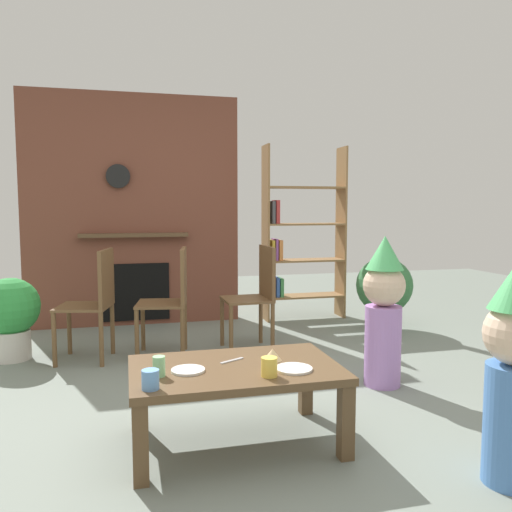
{
  "coord_description": "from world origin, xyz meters",
  "views": [
    {
      "loc": [
        -0.7,
        -2.98,
        1.23
      ],
      "look_at": [
        0.15,
        0.4,
        0.9
      ],
      "focal_mm": 36.19,
      "sensor_mm": 36.0,
      "label": 1
    }
  ],
  "objects_px": {
    "coffee_table": "(235,378)",
    "child_in_pink": "(384,307)",
    "paper_cup_near_right": "(269,367)",
    "dining_chair_left": "(95,298)",
    "bookshelf": "(297,241)",
    "potted_plant_short": "(11,313)",
    "paper_plate_rear": "(188,370)",
    "dining_chair_right": "(257,291)",
    "dining_chair_middle": "(173,295)",
    "paper_plate_front": "(294,369)",
    "birthday_cake_slice": "(272,354)",
    "paper_cup_center": "(150,380)",
    "potted_plant_tall": "(384,287)",
    "paper_cup_near_left": "(159,366)"
  },
  "relations": [
    {
      "from": "paper_plate_front",
      "to": "potted_plant_tall",
      "type": "distance_m",
      "value": 2.85
    },
    {
      "from": "paper_plate_front",
      "to": "dining_chair_middle",
      "type": "height_order",
      "value": "dining_chair_middle"
    },
    {
      "from": "birthday_cake_slice",
      "to": "dining_chair_right",
      "type": "bearing_deg",
      "value": 78.53
    },
    {
      "from": "child_in_pink",
      "to": "dining_chair_right",
      "type": "distance_m",
      "value": 1.28
    },
    {
      "from": "paper_plate_front",
      "to": "birthday_cake_slice",
      "type": "relative_size",
      "value": 1.88
    },
    {
      "from": "birthday_cake_slice",
      "to": "dining_chair_left",
      "type": "distance_m",
      "value": 1.96
    },
    {
      "from": "potted_plant_tall",
      "to": "paper_cup_near_right",
      "type": "bearing_deg",
      "value": -128.51
    },
    {
      "from": "coffee_table",
      "to": "dining_chair_middle",
      "type": "bearing_deg",
      "value": 95.7
    },
    {
      "from": "paper_cup_center",
      "to": "paper_plate_rear",
      "type": "distance_m",
      "value": 0.29
    },
    {
      "from": "paper_plate_rear",
      "to": "coffee_table",
      "type": "bearing_deg",
      "value": 6.74
    },
    {
      "from": "bookshelf",
      "to": "dining_chair_middle",
      "type": "xyz_separation_m",
      "value": [
        -1.47,
        -1.13,
        -0.35
      ]
    },
    {
      "from": "bookshelf",
      "to": "potted_plant_short",
      "type": "relative_size",
      "value": 2.84
    },
    {
      "from": "potted_plant_short",
      "to": "coffee_table",
      "type": "bearing_deg",
      "value": -52.77
    },
    {
      "from": "paper_cup_center",
      "to": "paper_plate_front",
      "type": "bearing_deg",
      "value": 8.5
    },
    {
      "from": "paper_cup_near_left",
      "to": "bookshelf",
      "type": "bearing_deg",
      "value": 59.86
    },
    {
      "from": "dining_chair_left",
      "to": "dining_chair_right",
      "type": "relative_size",
      "value": 1.0
    },
    {
      "from": "potted_plant_short",
      "to": "birthday_cake_slice",
      "type": "bearing_deg",
      "value": -48.18
    },
    {
      "from": "potted_plant_tall",
      "to": "bookshelf",
      "type": "bearing_deg",
      "value": 134.86
    },
    {
      "from": "coffee_table",
      "to": "child_in_pink",
      "type": "xyz_separation_m",
      "value": [
        1.18,
        0.63,
        0.2
      ]
    },
    {
      "from": "bookshelf",
      "to": "coffee_table",
      "type": "height_order",
      "value": "bookshelf"
    },
    {
      "from": "coffee_table",
      "to": "paper_cup_near_left",
      "type": "distance_m",
      "value": 0.41
    },
    {
      "from": "paper_plate_front",
      "to": "potted_plant_tall",
      "type": "relative_size",
      "value": 0.26
    },
    {
      "from": "bookshelf",
      "to": "paper_plate_front",
      "type": "xyz_separation_m",
      "value": [
        -1.02,
        -2.97,
        -0.44
      ]
    },
    {
      "from": "coffee_table",
      "to": "birthday_cake_slice",
      "type": "xyz_separation_m",
      "value": [
        0.21,
        0.05,
        0.09
      ]
    },
    {
      "from": "paper_cup_near_left",
      "to": "potted_plant_tall",
      "type": "xyz_separation_m",
      "value": [
        2.38,
        2.21,
        -0.04
      ]
    },
    {
      "from": "child_in_pink",
      "to": "potted_plant_short",
      "type": "xyz_separation_m",
      "value": [
        -2.63,
        1.28,
        -0.17
      ]
    },
    {
      "from": "dining_chair_left",
      "to": "dining_chair_middle",
      "type": "bearing_deg",
      "value": -169.97
    },
    {
      "from": "paper_cup_near_right",
      "to": "dining_chair_left",
      "type": "relative_size",
      "value": 0.1
    },
    {
      "from": "paper_cup_near_left",
      "to": "paper_plate_front",
      "type": "distance_m",
      "value": 0.67
    },
    {
      "from": "birthday_cake_slice",
      "to": "bookshelf",
      "type": "bearing_deg",
      "value": 68.8
    },
    {
      "from": "dining_chair_right",
      "to": "paper_cup_center",
      "type": "bearing_deg",
      "value": 61.73
    },
    {
      "from": "dining_chair_right",
      "to": "birthday_cake_slice",
      "type": "bearing_deg",
      "value": 76.94
    },
    {
      "from": "potted_plant_tall",
      "to": "paper_plate_rear",
      "type": "bearing_deg",
      "value": -135.89
    },
    {
      "from": "coffee_table",
      "to": "dining_chair_middle",
      "type": "distance_m",
      "value": 1.73
    },
    {
      "from": "coffee_table",
      "to": "paper_cup_near_right",
      "type": "xyz_separation_m",
      "value": [
        0.13,
        -0.2,
        0.11
      ]
    },
    {
      "from": "dining_chair_middle",
      "to": "potted_plant_tall",
      "type": "height_order",
      "value": "dining_chair_middle"
    },
    {
      "from": "paper_plate_front",
      "to": "child_in_pink",
      "type": "xyz_separation_m",
      "value": [
        0.9,
        0.77,
        0.13
      ]
    },
    {
      "from": "child_in_pink",
      "to": "potted_plant_tall",
      "type": "xyz_separation_m",
      "value": [
        0.81,
        1.51,
        -0.12
      ]
    },
    {
      "from": "birthday_cake_slice",
      "to": "child_in_pink",
      "type": "xyz_separation_m",
      "value": [
        0.96,
        0.58,
        0.1
      ]
    },
    {
      "from": "potted_plant_tall",
      "to": "dining_chair_middle",
      "type": "bearing_deg",
      "value": -168.76
    },
    {
      "from": "dining_chair_right",
      "to": "dining_chair_middle",
      "type": "bearing_deg",
      "value": 1.23
    },
    {
      "from": "paper_cup_center",
      "to": "potted_plant_tall",
      "type": "xyz_separation_m",
      "value": [
        2.43,
        2.38,
        -0.03
      ]
    },
    {
      "from": "bookshelf",
      "to": "birthday_cake_slice",
      "type": "relative_size",
      "value": 19.0
    },
    {
      "from": "coffee_table",
      "to": "dining_chair_left",
      "type": "distance_m",
      "value": 1.91
    },
    {
      "from": "paper_plate_rear",
      "to": "potted_plant_tall",
      "type": "xyz_separation_m",
      "value": [
        2.24,
        2.17,
        0.01
      ]
    },
    {
      "from": "bookshelf",
      "to": "child_in_pink",
      "type": "xyz_separation_m",
      "value": [
        -0.12,
        -2.21,
        -0.31
      ]
    },
    {
      "from": "paper_cup_near_left",
      "to": "paper_plate_front",
      "type": "relative_size",
      "value": 0.53
    },
    {
      "from": "bookshelf",
      "to": "birthday_cake_slice",
      "type": "height_order",
      "value": "bookshelf"
    },
    {
      "from": "paper_plate_front",
      "to": "potted_plant_short",
      "type": "height_order",
      "value": "potted_plant_short"
    },
    {
      "from": "paper_cup_near_right",
      "to": "paper_cup_center",
      "type": "bearing_deg",
      "value": -175.84
    }
  ]
}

